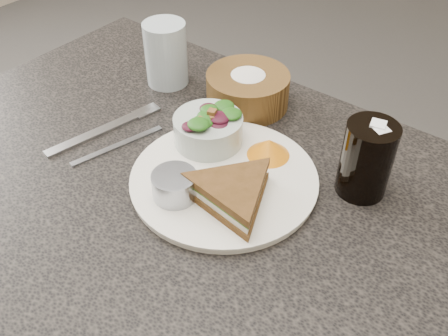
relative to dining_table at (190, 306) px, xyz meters
name	(u,v)px	position (x,y,z in m)	size (l,w,h in m)	color
dining_table	(190,306)	(0.00, 0.00, 0.00)	(1.00, 0.70, 0.75)	black
dinner_plate	(224,179)	(0.07, 0.03, 0.38)	(0.29, 0.29, 0.01)	silver
sandwich	(233,193)	(0.12, -0.01, 0.41)	(0.16, 0.16, 0.04)	#55361A
salad_bowl	(208,125)	(-0.01, 0.08, 0.42)	(0.12, 0.12, 0.07)	#A6B4AD
dressing_ramekin	(175,185)	(0.04, -0.05, 0.41)	(0.07, 0.07, 0.04)	#9296A0
orange_wedge	(269,148)	(0.09, 0.11, 0.40)	(0.07, 0.07, 0.03)	orange
fork	(99,132)	(-0.18, -0.01, 0.38)	(0.02, 0.20, 0.01)	#A3A4A8
knife	(118,146)	(-0.13, -0.01, 0.38)	(0.01, 0.17, 0.00)	#90959E
bread_basket	(248,84)	(-0.03, 0.23, 0.42)	(0.15, 0.15, 0.09)	brown
cola_glass	(367,156)	(0.24, 0.15, 0.44)	(0.08, 0.08, 0.13)	black
water_glass	(166,54)	(-0.20, 0.19, 0.44)	(0.08, 0.08, 0.13)	#A6B6BF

